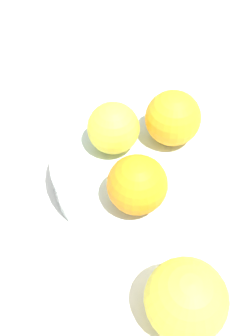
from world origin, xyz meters
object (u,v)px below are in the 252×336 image
(orange_in_bowl_0, at_px, (113,128))
(orange_in_bowl_2, at_px, (137,185))
(orange_in_bowl_1, at_px, (173,118))
(orange_loose_0, at_px, (184,300))
(fruit_bowl, at_px, (126,171))

(orange_in_bowl_0, bearing_deg, orange_in_bowl_2, 178.88)
(orange_in_bowl_1, relative_size, orange_loose_0, 0.81)
(fruit_bowl, xyz_separation_m, orange_in_bowl_2, (-0.06, 0.01, 0.06))
(orange_in_bowl_0, bearing_deg, fruit_bowl, -161.77)
(orange_in_bowl_2, height_order, orange_loose_0, orange_in_bowl_2)
(orange_in_bowl_0, distance_m, orange_loose_0, 0.20)
(orange_in_bowl_1, bearing_deg, fruit_bowl, 101.56)
(orange_in_bowl_0, height_order, orange_in_bowl_2, orange_in_bowl_2)
(orange_in_bowl_0, xyz_separation_m, orange_loose_0, (-0.20, -0.01, -0.04))
(orange_loose_0, bearing_deg, orange_in_bowl_0, 1.53)
(orange_in_bowl_0, height_order, orange_in_bowl_1, orange_in_bowl_1)
(orange_in_bowl_0, distance_m, orange_in_bowl_2, 0.08)
(fruit_bowl, bearing_deg, orange_in_bowl_0, 18.23)
(fruit_bowl, relative_size, orange_in_bowl_0, 2.97)
(orange_in_bowl_2, distance_m, orange_loose_0, 0.12)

